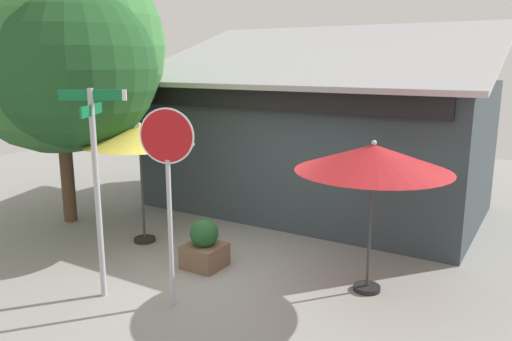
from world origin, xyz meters
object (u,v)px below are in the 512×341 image
street_sign_post (96,173)px  patio_umbrella_mustard_left (140,137)px  stop_sign (168,170)px  shade_tree (61,51)px  sidewalk_planter (204,246)px  patio_umbrella_crimson_center (373,159)px

street_sign_post → patio_umbrella_mustard_left: 2.46m
stop_sign → shade_tree: (-4.49, 1.83, 1.75)m
street_sign_post → sidewalk_planter: street_sign_post is taller
stop_sign → sidewalk_planter: bearing=107.8°
patio_umbrella_mustard_left → shade_tree: 2.74m
patio_umbrella_crimson_center → shade_tree: (-6.88, -0.20, 1.68)m
street_sign_post → sidewalk_planter: 2.48m
patio_umbrella_crimson_center → shade_tree: shade_tree is taller
stop_sign → patio_umbrella_crimson_center: size_ratio=1.22×
patio_umbrella_crimson_center → sidewalk_planter: (-2.84, -0.61, -1.80)m
street_sign_post → stop_sign: (1.15, 0.33, 0.12)m
street_sign_post → patio_umbrella_crimson_center: bearing=33.6°
sidewalk_planter → street_sign_post: bearing=-111.7°
stop_sign → shade_tree: size_ratio=0.48×
street_sign_post → shade_tree: (-3.34, 2.15, 1.86)m
shade_tree → sidewalk_planter: 5.35m
stop_sign → patio_umbrella_mustard_left: size_ratio=1.22×
patio_umbrella_crimson_center → patio_umbrella_mustard_left: bearing=-177.6°
street_sign_post → sidewalk_planter: bearing=68.3°
patio_umbrella_crimson_center → stop_sign: bearing=-139.7°
street_sign_post → patio_umbrella_crimson_center: 4.25m
patio_umbrella_crimson_center → shade_tree: 7.09m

